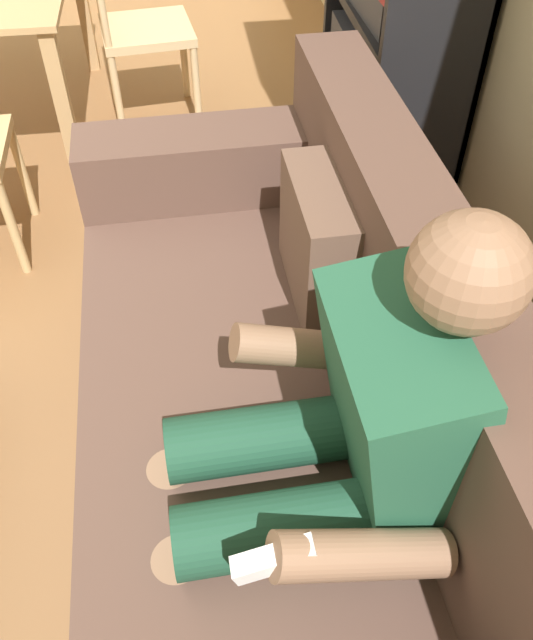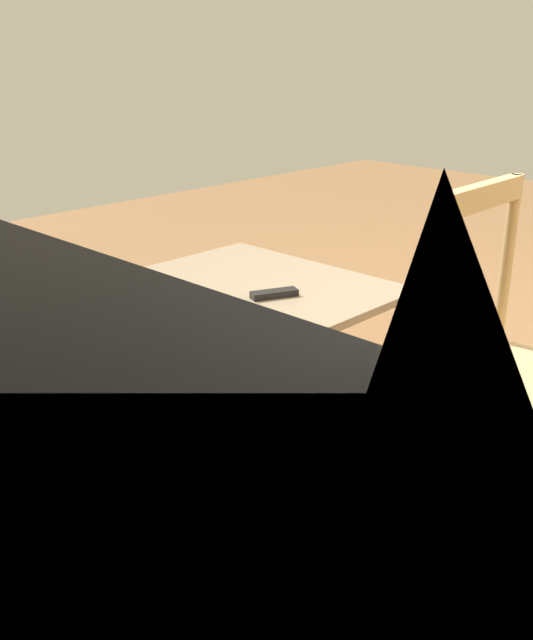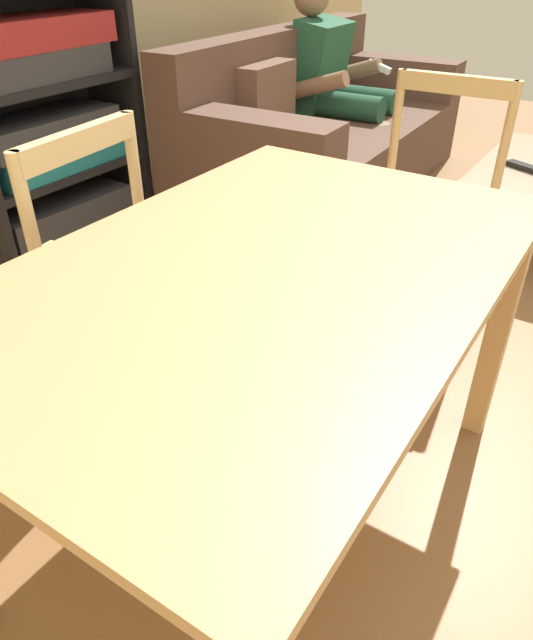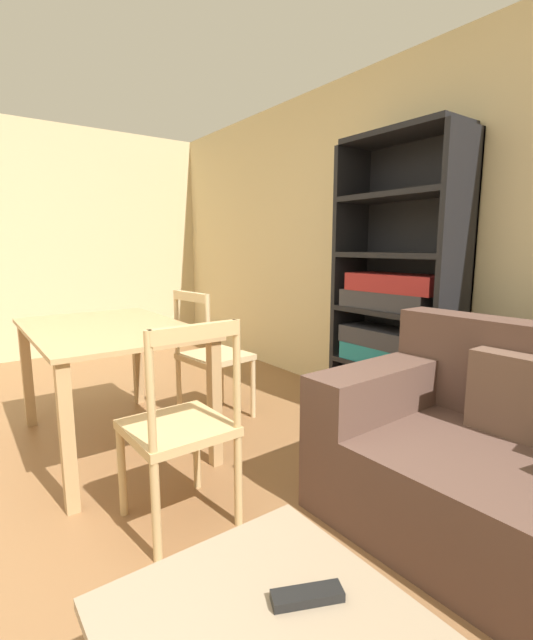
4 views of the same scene
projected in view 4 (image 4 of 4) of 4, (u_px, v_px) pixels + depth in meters
The scene contains 6 objects.
wall_back at pixel (433, 240), 2.96m from camera, with size 7.13×0.12×2.53m, color #D1BC8C.
tv_remote at pixel (307, 596), 1.02m from camera, with size 0.05×0.17×0.02m, color black.
bookshelf at pixel (395, 315), 2.98m from camera, with size 0.88×0.36×1.95m.
dining_table at pixel (109, 344), 2.64m from camera, with size 1.33×0.86×0.75m.
dining_chair_near_wall at pixel (212, 356), 3.07m from camera, with size 0.47×0.47×0.92m.
dining_chair_facing_couch at pixel (180, 428), 1.88m from camera, with size 0.43×0.43×0.92m.
Camera 4 is at (1.77, 0.03, 1.22)m, focal length 24.43 mm.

